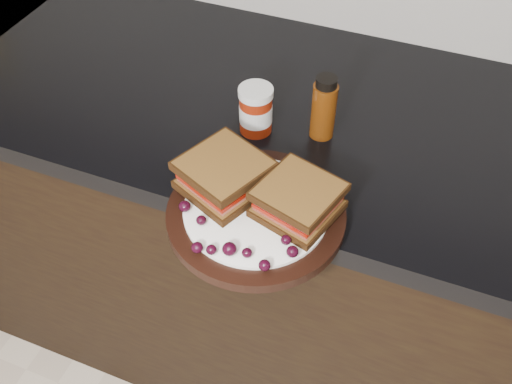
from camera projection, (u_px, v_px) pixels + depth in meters
base_cabinets at (329, 269)px, 1.40m from camera, size 3.96×0.58×0.86m
countertop at (351, 129)px, 1.07m from camera, size 3.98×0.60×0.04m
plate at (256, 214)px, 0.89m from camera, size 0.28×0.28×0.02m
sandwich_left at (224, 175)px, 0.89m from camera, size 0.16×0.16×0.05m
sandwich_right at (298, 200)px, 0.86m from camera, size 0.14×0.14×0.05m
grape_0 at (185, 206)px, 0.87m from camera, size 0.02×0.02×0.02m
grape_1 at (201, 220)px, 0.85m from camera, size 0.02×0.02×0.01m
grape_2 at (197, 247)px, 0.82m from camera, size 0.02×0.02×0.02m
grape_3 at (211, 250)px, 0.81m from camera, size 0.02×0.02×0.01m
grape_4 at (229, 249)px, 0.81m from camera, size 0.02×0.02×0.02m
grape_5 at (247, 253)px, 0.81m from camera, size 0.02×0.02×0.01m
grape_6 at (265, 265)px, 0.79m from camera, size 0.02×0.02×0.02m
grape_7 at (292, 252)px, 0.81m from camera, size 0.02×0.02×0.02m
grape_8 at (286, 240)px, 0.83m from camera, size 0.02×0.02×0.01m
grape_9 at (287, 220)px, 0.85m from camera, size 0.02×0.02×0.02m
grape_10 at (311, 207)px, 0.87m from camera, size 0.02×0.02×0.02m
grape_11 at (298, 198)px, 0.88m from camera, size 0.02×0.02×0.02m
grape_12 at (301, 196)px, 0.89m from camera, size 0.02×0.02×0.01m
grape_13 at (222, 168)px, 0.93m from camera, size 0.02×0.02×0.02m
grape_14 at (213, 184)px, 0.90m from camera, size 0.02×0.02×0.02m
grape_15 at (214, 194)px, 0.89m from camera, size 0.02×0.02×0.02m
grape_16 at (233, 177)px, 0.91m from camera, size 0.02×0.02×0.02m
grape_17 at (228, 186)px, 0.90m from camera, size 0.02×0.02×0.02m
grape_18 at (207, 192)px, 0.89m from camera, size 0.02×0.02×0.02m
condiment_jar at (256, 110)px, 1.01m from camera, size 0.06×0.06×0.09m
oil_bottle at (324, 107)px, 0.99m from camera, size 0.04×0.04×0.12m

